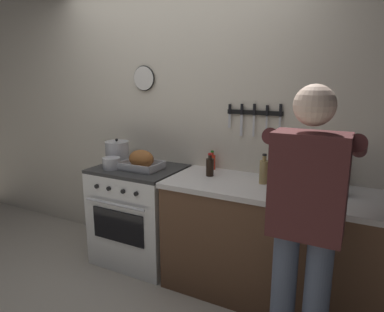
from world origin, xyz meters
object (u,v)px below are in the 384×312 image
at_px(stove, 140,214).
at_px(stock_pot, 117,152).
at_px(roasting_pan, 141,161).
at_px(bottle_cooking_oil, 327,179).
at_px(bottle_vinegar, 264,171).
at_px(bottle_dish_soap, 343,181).
at_px(bottle_hot_sauce, 212,162).
at_px(bottle_soy_sauce, 210,167).
at_px(person_cook, 306,217).
at_px(saucepan, 112,163).
at_px(bottle_wine_red, 338,168).
at_px(cutting_board, 314,193).

distance_m(stove, stock_pot, 0.62).
height_order(roasting_pan, bottle_cooking_oil, bottle_cooking_oil).
distance_m(bottle_vinegar, bottle_dish_soap, 0.56).
height_order(bottle_cooking_oil, bottle_hot_sauce, bottle_cooking_oil).
bearing_deg(bottle_soy_sauce, person_cook, -36.66).
relative_size(person_cook, bottle_hot_sauce, 9.90).
bearing_deg(stock_pot, bottle_dish_soap, 0.06).
xyz_separation_m(person_cook, saucepan, (-1.74, 0.45, -0.00)).
bearing_deg(bottle_dish_soap, stock_pot, -179.94).
bearing_deg(bottle_soy_sauce, saucepan, -167.03).
bearing_deg(bottle_dish_soap, bottle_wine_red, 105.03).
relative_size(roasting_pan, bottle_vinegar, 1.52).
height_order(person_cook, bottle_soy_sauce, person_cook).
height_order(cutting_board, bottle_dish_soap, bottle_dish_soap).
bearing_deg(bottle_wine_red, roasting_pan, -169.73).
bearing_deg(saucepan, roasting_pan, 24.54).
bearing_deg(stove, roasting_pan, -28.58).
xyz_separation_m(stove, bottle_hot_sauce, (0.62, 0.25, 0.52)).
relative_size(saucepan, bottle_vinegar, 0.68).
bearing_deg(bottle_hot_sauce, bottle_cooking_oil, -12.25).
xyz_separation_m(roasting_pan, bottle_cooking_oil, (1.52, 0.07, 0.03)).
height_order(person_cook, bottle_vinegar, person_cook).
distance_m(bottle_vinegar, bottle_hot_sauce, 0.55).
relative_size(bottle_cooking_oil, bottle_hot_sauce, 1.49).
height_order(stock_pot, saucepan, stock_pot).
bearing_deg(bottle_vinegar, person_cook, -56.97).
bearing_deg(bottle_wine_red, bottle_cooking_oil, -102.77).
xyz_separation_m(roasting_pan, cutting_board, (1.45, 0.01, -0.07)).
xyz_separation_m(stock_pot, bottle_hot_sauce, (0.89, 0.21, -0.04)).
relative_size(bottle_dish_soap, bottle_hot_sauce, 1.50).
distance_m(person_cook, cutting_board, 0.58).
bearing_deg(bottle_wine_red, stove, -171.31).
distance_m(stove, bottle_cooking_oil, 1.68).
bearing_deg(bottle_vinegar, cutting_board, -11.41).
relative_size(roasting_pan, saucepan, 2.24).
bearing_deg(bottle_wine_red, bottle_hot_sauce, -179.96).
relative_size(bottle_vinegar, bottle_soy_sauce, 1.22).
distance_m(bottle_vinegar, bottle_cooking_oil, 0.45).
bearing_deg(bottle_soy_sauce, cutting_board, -5.10).
height_order(cutting_board, bottle_hot_sauce, bottle_hot_sauce).
relative_size(stove, bottle_vinegar, 3.89).
bearing_deg(bottle_dish_soap, roasting_pan, -177.39).
bearing_deg(bottle_hot_sauce, saucepan, -153.67).
bearing_deg(bottle_soy_sauce, stock_pot, -179.02).
xyz_separation_m(roasting_pan, bottle_hot_sauce, (0.56, 0.28, -0.01)).
bearing_deg(roasting_pan, bottle_hot_sauce, 27.09).
bearing_deg(bottle_dish_soap, bottle_soy_sauce, 179.19).
xyz_separation_m(saucepan, cutting_board, (1.70, 0.13, -0.04)).
distance_m(roasting_pan, bottle_vinegar, 1.08).
bearing_deg(roasting_pan, stock_pot, 167.67).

